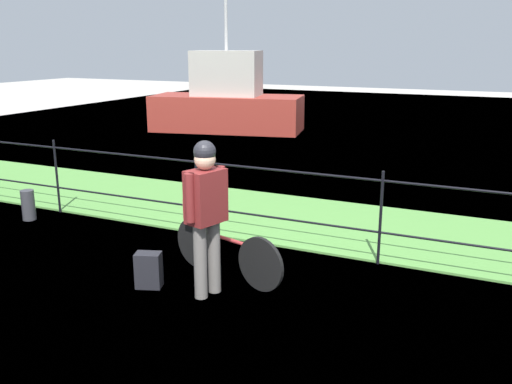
{
  "coord_description": "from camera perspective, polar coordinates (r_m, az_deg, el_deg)",
  "views": [
    {
      "loc": [
        2.62,
        -4.39,
        2.62
      ],
      "look_at": [
        -0.1,
        1.44,
        0.9
      ],
      "focal_mm": 38.89,
      "sensor_mm": 36.0,
      "label": 1
    }
  ],
  "objects": [
    {
      "name": "harbor_water",
      "position": [
        16.35,
        15.55,
        5.23
      ],
      "size": [
        30.0,
        30.0,
        0.0
      ],
      "primitive_type": "plane",
      "color": "#426684",
      "rests_on": "ground"
    },
    {
      "name": "grass_strip",
      "position": [
        8.47,
        5.79,
        -3.01
      ],
      "size": [
        27.0,
        2.4,
        0.03
      ],
      "primitive_type": "cube",
      "color": "#569342",
      "rests_on": "ground"
    },
    {
      "name": "ground_plane",
      "position": [
        5.74,
        -5.27,
        -12.24
      ],
      "size": [
        60.0,
        60.0,
        0.0
      ],
      "primitive_type": "plane",
      "color": "#B2ADA3"
    },
    {
      "name": "wooden_crate",
      "position": [
        6.52,
        -5.58,
        -1.87
      ],
      "size": [
        0.45,
        0.35,
        0.25
      ],
      "primitive_type": "cube",
      "rotation": [
        0.0,
        0.0,
        -0.28
      ],
      "color": "#A87F51",
      "rests_on": "bicycle_main"
    },
    {
      "name": "cyclist_person",
      "position": [
        5.77,
        -5.17,
        -1.37
      ],
      "size": [
        0.36,
        0.52,
        1.68
      ],
      "color": "slate",
      "rests_on": "ground"
    },
    {
      "name": "terrier_dog",
      "position": [
        6.44,
        -5.47,
        -0.18
      ],
      "size": [
        0.32,
        0.21,
        0.18
      ],
      "color": "tan",
      "rests_on": "wooden_crate"
    },
    {
      "name": "moored_boat_near",
      "position": [
        17.32,
        -3.0,
        9.21
      ],
      "size": [
        4.84,
        2.7,
        4.03
      ],
      "color": "#9E3328",
      "rests_on": "ground"
    },
    {
      "name": "backpack_on_paving",
      "position": [
        6.3,
        -10.99,
        -7.89
      ],
      "size": [
        0.32,
        0.26,
        0.4
      ],
      "primitive_type": "cube",
      "rotation": [
        0.0,
        0.0,
        3.49
      ],
      "color": "black",
      "rests_on": "ground"
    },
    {
      "name": "iron_fence",
      "position": [
        7.18,
        2.69,
        -0.64
      ],
      "size": [
        18.04,
        0.04,
        1.17
      ],
      "color": "black",
      "rests_on": "ground"
    },
    {
      "name": "bicycle_main",
      "position": [
        6.4,
        -3.18,
        -6.05
      ],
      "size": [
        1.59,
        0.5,
        0.61
      ],
      "color": "black",
      "rests_on": "ground"
    },
    {
      "name": "mooring_bollard",
      "position": [
        9.18,
        -22.38,
        -1.25
      ],
      "size": [
        0.2,
        0.2,
        0.47
      ],
      "primitive_type": "cylinder",
      "color": "#38383D",
      "rests_on": "ground"
    }
  ]
}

